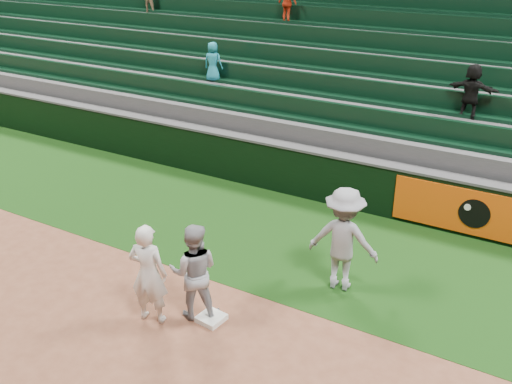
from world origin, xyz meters
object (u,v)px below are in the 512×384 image
first_base (211,318)px  first_baseman (148,274)px  baserunner (194,272)px  base_coach (343,239)px

first_base → first_baseman: 1.30m
first_baseman → baserunner: first_baseman is taller
first_base → first_baseman: bearing=-152.4°
baserunner → base_coach: bearing=-161.2°
baserunner → first_baseman: bearing=9.8°
first_baseman → baserunner: (0.57, 0.47, -0.03)m
baserunner → base_coach: (1.78, 2.03, 0.13)m
first_base → baserunner: (-0.31, 0.01, 0.81)m
first_base → baserunner: size_ratio=0.24×
base_coach → first_base: bearing=46.5°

